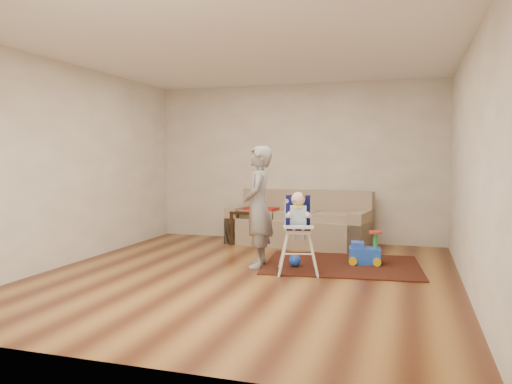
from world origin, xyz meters
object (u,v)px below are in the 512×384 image
(toy_ball, at_px, (295,260))
(high_chair, at_px, (298,234))
(ride_on_toy, at_px, (365,247))
(adult, at_px, (258,207))
(sofa, at_px, (299,218))
(side_table, at_px, (251,227))

(toy_ball, distance_m, high_chair, 0.50)
(high_chair, bearing_deg, toy_ball, 96.23)
(ride_on_toy, height_order, adult, adult)
(sofa, distance_m, ride_on_toy, 1.73)
(side_table, relative_size, adult, 0.35)
(adult, bearing_deg, high_chair, 60.30)
(ride_on_toy, bearing_deg, high_chair, -142.59)
(side_table, xyz_separation_m, toy_ball, (1.13, -1.62, -0.18))
(sofa, xyz_separation_m, adult, (-0.15, -1.77, 0.35))
(ride_on_toy, distance_m, high_chair, 1.08)
(sofa, height_order, toy_ball, sofa)
(side_table, bearing_deg, sofa, 5.38)
(side_table, distance_m, toy_ball, 1.98)
(adult, bearing_deg, ride_on_toy, 100.76)
(sofa, height_order, adult, adult)
(sofa, bearing_deg, toy_ball, -71.23)
(side_table, relative_size, high_chair, 0.54)
(ride_on_toy, distance_m, toy_ball, 0.98)
(side_table, relative_size, toy_ball, 3.46)
(toy_ball, bearing_deg, side_table, 125.04)
(ride_on_toy, relative_size, adult, 0.28)
(side_table, relative_size, ride_on_toy, 1.24)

